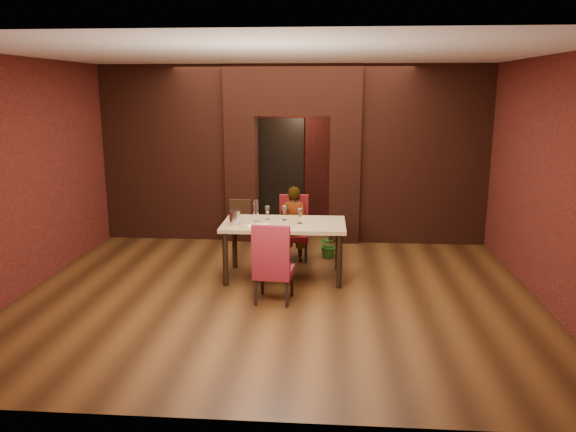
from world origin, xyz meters
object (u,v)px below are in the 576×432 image
object	(u,v)px
chair_near	(274,262)
wine_glass_b	(285,213)
wine_bucket	(235,217)
water_bottle	(256,210)
wine_glass_a	(267,213)
chair_far	(294,228)
person_seated	(294,224)
wine_glass_c	(300,216)
potted_plant	(329,245)
dining_table	(284,250)

from	to	relation	value
chair_near	wine_glass_b	xyz separation A→B (m)	(0.05, 1.13, 0.41)
wine_bucket	water_bottle	size ratio (longest dim) A/B	0.59
wine_glass_a	wine_bucket	size ratio (longest dim) A/B	1.04
chair_far	person_seated	distance (m)	0.12
chair_near	wine_bucket	xyz separation A→B (m)	(-0.66, 0.83, 0.40)
water_bottle	wine_glass_a	bearing A→B (deg)	40.75
wine_glass_a	water_bottle	distance (m)	0.22
wine_glass_c	potted_plant	distance (m)	1.41
dining_table	chair_far	bearing A→B (deg)	84.20
chair_far	person_seated	bearing A→B (deg)	-90.24
dining_table	wine_glass_b	bearing A→B (deg)	91.30
wine_glass_c	potted_plant	world-z (taller)	wine_glass_c
wine_glass_a	wine_glass_c	size ratio (longest dim) A/B	0.93
wine_glass_b	water_bottle	bearing A→B (deg)	-166.42
chair_far	wine_glass_b	size ratio (longest dim) A/B	4.93
water_bottle	potted_plant	world-z (taller)	water_bottle
wine_glass_b	potted_plant	distance (m)	1.37
chair_far	chair_near	size ratio (longest dim) A/B	0.97
person_seated	wine_bucket	xyz separation A→B (m)	(-0.79, -0.99, 0.32)
dining_table	wine_glass_c	bearing A→B (deg)	-8.52
chair_far	chair_near	distance (m)	1.89
wine_glass_a	dining_table	bearing A→B (deg)	-35.35
wine_bucket	potted_plant	size ratio (longest dim) A/B	0.47
wine_glass_b	wine_glass_c	size ratio (longest dim) A/B	0.98
wine_glass_c	water_bottle	xyz separation A→B (m)	(-0.66, 0.09, 0.06)
wine_bucket	potted_plant	bearing A→B (deg)	42.00
potted_plant	chair_near	bearing A→B (deg)	-109.13
person_seated	wine_glass_a	bearing A→B (deg)	69.26
wine_glass_a	wine_glass_b	bearing A→B (deg)	-7.38
wine_glass_c	wine_bucket	world-z (taller)	wine_glass_c
wine_bucket	wine_glass_a	bearing A→B (deg)	37.27
dining_table	wine_glass_c	xyz separation A→B (m)	(0.24, -0.03, 0.53)
chair_far	water_bottle	bearing A→B (deg)	-123.35
dining_table	water_bottle	distance (m)	0.73
chair_near	wine_bucket	world-z (taller)	chair_near
chair_near	water_bottle	world-z (taller)	water_bottle
chair_near	person_seated	bearing A→B (deg)	-89.02
wine_bucket	water_bottle	world-z (taller)	water_bottle
chair_far	wine_glass_b	xyz separation A→B (m)	(-0.09, -0.76, 0.42)
wine_glass_b	person_seated	bearing A→B (deg)	82.50
wine_glass_b	chair_far	bearing A→B (deg)	83.39
dining_table	wine_glass_c	distance (m)	0.58
person_seated	wine_glass_c	xyz separation A→B (m)	(0.15, -0.88, 0.33)
person_seated	wine_bucket	distance (m)	1.31
chair_near	potted_plant	bearing A→B (deg)	-103.85
chair_far	wine_glass_c	bearing A→B (deg)	-83.65
dining_table	wine_glass_b	xyz separation A→B (m)	(-0.01, 0.15, 0.53)
wine_glass_b	wine_glass_a	bearing A→B (deg)	172.62
potted_plant	wine_glass_c	bearing A→B (deg)	-110.85
chair_near	potted_plant	distance (m)	2.21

